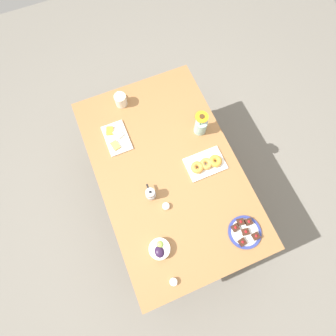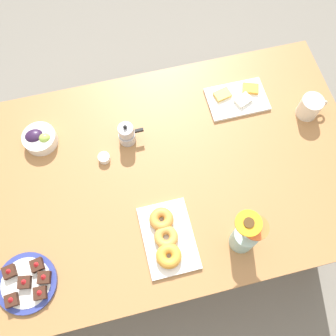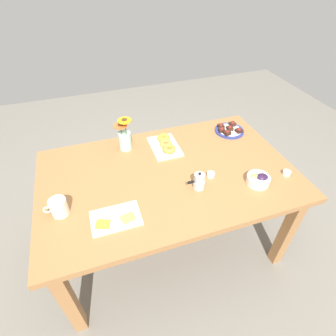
{
  "view_description": "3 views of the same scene",
  "coord_description": "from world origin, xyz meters",
  "px_view_note": "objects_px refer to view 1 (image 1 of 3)",
  "views": [
    {
      "loc": [
        -0.55,
        0.23,
        2.53
      ],
      "look_at": [
        0.0,
        0.0,
        0.78
      ],
      "focal_mm": 28.0,
      "sensor_mm": 36.0,
      "label": 1
    },
    {
      "loc": [
        -0.14,
        -0.55,
        2.16
      ],
      "look_at": [
        0.0,
        0.0,
        0.78
      ],
      "focal_mm": 40.0,
      "sensor_mm": 36.0,
      "label": 2
    },
    {
      "loc": [
        0.4,
        1.17,
        1.85
      ],
      "look_at": [
        0.0,
        0.0,
        0.78
      ],
      "focal_mm": 28.0,
      "sensor_mm": 36.0,
      "label": 3
    }
  ],
  "objects_px": {
    "cheese_platter": "(116,138)",
    "jam_cup_honey": "(166,206)",
    "flower_vase": "(201,125)",
    "dining_table": "(168,173)",
    "coffee_mug": "(121,100)",
    "croissant_platter": "(206,164)",
    "grape_bowl": "(160,249)",
    "jam_cup_berry": "(173,282)",
    "moka_pot": "(151,194)",
    "dessert_plate": "(245,232)"
  },
  "relations": [
    {
      "from": "grape_bowl",
      "to": "moka_pot",
      "type": "xyz_separation_m",
      "value": [
        0.36,
        -0.08,
        0.02
      ]
    },
    {
      "from": "croissant_platter",
      "to": "dessert_plate",
      "type": "bearing_deg",
      "value": -176.13
    },
    {
      "from": "cheese_platter",
      "to": "flower_vase",
      "type": "bearing_deg",
      "value": -106.6
    },
    {
      "from": "grape_bowl",
      "to": "flower_vase",
      "type": "relative_size",
      "value": 0.57
    },
    {
      "from": "grape_bowl",
      "to": "jam_cup_berry",
      "type": "relative_size",
      "value": 2.88
    },
    {
      "from": "coffee_mug",
      "to": "croissant_platter",
      "type": "bearing_deg",
      "value": -151.51
    },
    {
      "from": "dessert_plate",
      "to": "flower_vase",
      "type": "xyz_separation_m",
      "value": [
        0.8,
        -0.04,
        0.07
      ]
    },
    {
      "from": "dessert_plate",
      "to": "flower_vase",
      "type": "bearing_deg",
      "value": -2.84
    },
    {
      "from": "jam_cup_berry",
      "to": "moka_pot",
      "type": "height_order",
      "value": "moka_pot"
    },
    {
      "from": "jam_cup_honey",
      "to": "flower_vase",
      "type": "relative_size",
      "value": 0.2
    },
    {
      "from": "dining_table",
      "to": "jam_cup_berry",
      "type": "height_order",
      "value": "jam_cup_berry"
    },
    {
      "from": "coffee_mug",
      "to": "moka_pot",
      "type": "distance_m",
      "value": 0.79
    },
    {
      "from": "cheese_platter",
      "to": "dessert_plate",
      "type": "bearing_deg",
      "value": -150.04
    },
    {
      "from": "flower_vase",
      "to": "grape_bowl",
      "type": "bearing_deg",
      "value": 138.69
    },
    {
      "from": "grape_bowl",
      "to": "jam_cup_honey",
      "type": "xyz_separation_m",
      "value": [
        0.24,
        -0.14,
        -0.01
      ]
    },
    {
      "from": "croissant_platter",
      "to": "grape_bowl",
      "type": "bearing_deg",
      "value": 128.28
    },
    {
      "from": "dessert_plate",
      "to": "dining_table",
      "type": "bearing_deg",
      "value": 26.76
    },
    {
      "from": "dining_table",
      "to": "cheese_platter",
      "type": "bearing_deg",
      "value": 34.62
    },
    {
      "from": "grape_bowl",
      "to": "cheese_platter",
      "type": "distance_m",
      "value": 0.87
    },
    {
      "from": "croissant_platter",
      "to": "jam_cup_honey",
      "type": "bearing_deg",
      "value": 114.15
    },
    {
      "from": "jam_cup_berry",
      "to": "croissant_platter",
      "type": "bearing_deg",
      "value": -39.59
    },
    {
      "from": "grape_bowl",
      "to": "cheese_platter",
      "type": "height_order",
      "value": "grape_bowl"
    },
    {
      "from": "grape_bowl",
      "to": "croissant_platter",
      "type": "bearing_deg",
      "value": -51.72
    },
    {
      "from": "grape_bowl",
      "to": "moka_pot",
      "type": "height_order",
      "value": "moka_pot"
    },
    {
      "from": "grape_bowl",
      "to": "croissant_platter",
      "type": "relative_size",
      "value": 0.49
    },
    {
      "from": "flower_vase",
      "to": "dining_table",
      "type": "bearing_deg",
      "value": 120.27
    },
    {
      "from": "coffee_mug",
      "to": "jam_cup_berry",
      "type": "relative_size",
      "value": 2.64
    },
    {
      "from": "coffee_mug",
      "to": "cheese_platter",
      "type": "relative_size",
      "value": 0.49
    },
    {
      "from": "flower_vase",
      "to": "moka_pot",
      "type": "distance_m",
      "value": 0.62
    },
    {
      "from": "coffee_mug",
      "to": "jam_cup_honey",
      "type": "bearing_deg",
      "value": -179.43
    },
    {
      "from": "jam_cup_honey",
      "to": "flower_vase",
      "type": "xyz_separation_m",
      "value": [
        0.44,
        -0.46,
        0.07
      ]
    },
    {
      "from": "coffee_mug",
      "to": "grape_bowl",
      "type": "distance_m",
      "value": 1.15
    },
    {
      "from": "grape_bowl",
      "to": "jam_cup_berry",
      "type": "xyz_separation_m",
      "value": [
        -0.21,
        -0.01,
        -0.01
      ]
    },
    {
      "from": "dining_table",
      "to": "dessert_plate",
      "type": "relative_size",
      "value": 7.25
    },
    {
      "from": "grape_bowl",
      "to": "moka_pot",
      "type": "relative_size",
      "value": 1.16
    },
    {
      "from": "coffee_mug",
      "to": "croissant_platter",
      "type": "distance_m",
      "value": 0.82
    },
    {
      "from": "dining_table",
      "to": "jam_cup_berry",
      "type": "distance_m",
      "value": 0.75
    },
    {
      "from": "grape_bowl",
      "to": "jam_cup_honey",
      "type": "distance_m",
      "value": 0.28
    },
    {
      "from": "cheese_platter",
      "to": "jam_cup_honey",
      "type": "xyz_separation_m",
      "value": [
        -0.62,
        -0.15,
        0.01
      ]
    },
    {
      "from": "jam_cup_berry",
      "to": "dessert_plate",
      "type": "distance_m",
      "value": 0.57
    },
    {
      "from": "dining_table",
      "to": "croissant_platter",
      "type": "xyz_separation_m",
      "value": [
        -0.07,
        -0.27,
        0.11
      ]
    },
    {
      "from": "dining_table",
      "to": "cheese_platter",
      "type": "relative_size",
      "value": 6.15
    },
    {
      "from": "dining_table",
      "to": "coffee_mug",
      "type": "relative_size",
      "value": 12.64
    },
    {
      "from": "coffee_mug",
      "to": "flower_vase",
      "type": "relative_size",
      "value": 0.52
    },
    {
      "from": "coffee_mug",
      "to": "dessert_plate",
      "type": "height_order",
      "value": "coffee_mug"
    },
    {
      "from": "flower_vase",
      "to": "coffee_mug",
      "type": "bearing_deg",
      "value": 45.94
    },
    {
      "from": "jam_cup_berry",
      "to": "dessert_plate",
      "type": "height_order",
      "value": "dessert_plate"
    },
    {
      "from": "jam_cup_honey",
      "to": "dessert_plate",
      "type": "relative_size",
      "value": 0.22
    },
    {
      "from": "coffee_mug",
      "to": "grape_bowl",
      "type": "height_order",
      "value": "coffee_mug"
    },
    {
      "from": "flower_vase",
      "to": "jam_cup_honey",
      "type": "bearing_deg",
      "value": 133.91
    }
  ]
}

